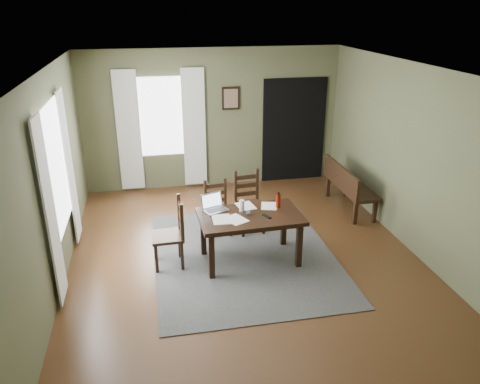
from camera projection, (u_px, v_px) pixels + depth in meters
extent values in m
cube|color=#492C16|center=(244.00, 256.00, 6.91)|extent=(5.00, 6.00, 0.01)
cube|color=#535739|center=(213.00, 119.00, 9.11)|extent=(5.00, 0.02, 2.70)
cube|color=#535739|center=(322.00, 295.00, 3.67)|extent=(5.00, 0.02, 2.70)
cube|color=#535739|center=(52.00, 183.00, 5.94)|extent=(0.02, 6.00, 2.70)
cube|color=#535739|center=(411.00, 159.00, 6.84)|extent=(0.02, 6.00, 2.70)
cube|color=white|center=(245.00, 69.00, 5.88)|extent=(5.00, 6.00, 0.02)
cube|color=#3F3F3F|center=(244.00, 255.00, 6.90)|extent=(2.60, 3.20, 0.01)
cube|color=black|center=(250.00, 217.00, 6.53)|extent=(1.47, 0.92, 0.06)
cube|color=black|center=(250.00, 220.00, 6.55)|extent=(1.31, 0.76, 0.05)
cube|color=black|center=(212.00, 258.00, 6.24)|extent=(0.08, 0.08, 0.61)
cube|color=black|center=(203.00, 235.00, 6.84)|extent=(0.08, 0.08, 0.61)
cube|color=black|center=(299.00, 247.00, 6.51)|extent=(0.08, 0.08, 0.61)
cube|color=black|center=(284.00, 226.00, 7.11)|extent=(0.08, 0.08, 0.61)
cube|color=black|center=(167.00, 236.00, 6.50)|extent=(0.45, 0.45, 0.04)
cube|color=black|center=(155.00, 247.00, 6.71)|extent=(0.04, 0.04, 0.42)
cube|color=black|center=(180.00, 244.00, 6.78)|extent=(0.04, 0.04, 0.42)
cube|color=black|center=(157.00, 259.00, 6.39)|extent=(0.04, 0.04, 0.42)
cube|color=black|center=(182.00, 256.00, 6.46)|extent=(0.04, 0.04, 0.42)
cube|color=black|center=(179.00, 211.00, 6.60)|extent=(0.05, 0.05, 0.54)
cube|color=black|center=(182.00, 223.00, 6.26)|extent=(0.05, 0.05, 0.54)
cube|color=black|center=(181.00, 226.00, 6.48)|extent=(0.03, 0.32, 0.07)
cube|color=black|center=(181.00, 217.00, 6.43)|extent=(0.03, 0.32, 0.07)
cube|color=black|center=(180.00, 207.00, 6.37)|extent=(0.03, 0.32, 0.07)
cube|color=black|center=(218.00, 211.00, 7.40)|extent=(0.42, 0.42, 0.04)
cube|color=black|center=(212.00, 228.00, 7.30)|extent=(0.04, 0.04, 0.37)
cube|color=black|center=(207.00, 220.00, 7.57)|extent=(0.04, 0.04, 0.37)
cube|color=black|center=(231.00, 226.00, 7.39)|extent=(0.04, 0.04, 0.37)
cube|color=black|center=(225.00, 218.00, 7.66)|extent=(0.04, 0.04, 0.37)
cube|color=black|center=(205.00, 194.00, 7.41)|extent=(0.05, 0.05, 0.47)
cube|color=black|center=(225.00, 192.00, 7.51)|extent=(0.05, 0.05, 0.47)
cube|color=black|center=(215.00, 200.00, 7.51)|extent=(0.28, 0.06, 0.06)
cube|color=black|center=(215.00, 193.00, 7.46)|extent=(0.28, 0.06, 0.06)
cube|color=black|center=(215.00, 186.00, 7.41)|extent=(0.28, 0.06, 0.06)
cube|color=black|center=(250.00, 206.00, 7.48)|extent=(0.47, 0.47, 0.04)
cube|color=black|center=(243.00, 225.00, 7.37)|extent=(0.05, 0.05, 0.42)
cube|color=black|center=(237.00, 216.00, 7.68)|extent=(0.05, 0.05, 0.42)
cube|color=black|center=(264.00, 222.00, 7.47)|extent=(0.05, 0.05, 0.42)
cube|color=black|center=(256.00, 213.00, 7.77)|extent=(0.05, 0.05, 0.42)
cube|color=black|center=(235.00, 187.00, 7.50)|extent=(0.05, 0.05, 0.53)
cube|color=black|center=(257.00, 184.00, 7.60)|extent=(0.05, 0.05, 0.53)
cube|color=black|center=(246.00, 194.00, 7.60)|extent=(0.32, 0.06, 0.07)
cube|color=black|center=(246.00, 185.00, 7.55)|extent=(0.32, 0.06, 0.07)
cube|color=black|center=(246.00, 177.00, 7.50)|extent=(0.32, 0.06, 0.07)
cube|color=black|center=(351.00, 186.00, 8.32)|extent=(0.47, 1.45, 0.06)
cube|color=black|center=(375.00, 211.00, 7.88)|extent=(0.06, 0.06, 0.40)
cube|color=black|center=(355.00, 213.00, 7.82)|extent=(0.06, 0.06, 0.40)
cube|color=black|center=(345.00, 185.00, 9.01)|extent=(0.06, 0.06, 0.40)
cube|color=black|center=(328.00, 186.00, 8.94)|extent=(0.06, 0.06, 0.40)
cube|color=black|center=(341.00, 176.00, 8.21)|extent=(0.05, 1.45, 0.35)
cube|color=#B7B7BC|center=(216.00, 210.00, 6.64)|extent=(0.39, 0.33, 0.02)
cube|color=#B7B7BC|center=(211.00, 200.00, 6.69)|extent=(0.33, 0.17, 0.22)
cube|color=silver|center=(212.00, 200.00, 6.69)|extent=(0.29, 0.14, 0.18)
cube|color=#3F3F42|center=(216.00, 210.00, 6.63)|extent=(0.31, 0.23, 0.00)
cube|color=#3F3F42|center=(248.00, 213.00, 6.53)|extent=(0.07, 0.11, 0.03)
cube|color=black|center=(266.00, 216.00, 6.45)|extent=(0.11, 0.16, 0.02)
cylinder|color=silver|center=(242.00, 206.00, 6.60)|extent=(0.10, 0.10, 0.16)
cylinder|color=#9A240B|center=(278.00, 201.00, 6.72)|extent=(0.08, 0.08, 0.20)
cylinder|color=black|center=(278.00, 193.00, 6.68)|extent=(0.05, 0.05, 0.03)
cube|color=white|center=(222.00, 219.00, 6.38)|extent=(0.26, 0.34, 0.00)
cube|color=white|center=(246.00, 206.00, 6.79)|extent=(0.29, 0.35, 0.00)
cube|color=white|center=(269.00, 206.00, 6.79)|extent=(0.29, 0.34, 0.00)
cube|color=white|center=(236.00, 219.00, 6.37)|extent=(0.36, 0.39, 0.00)
cube|color=white|center=(56.00, 170.00, 6.09)|extent=(0.01, 1.30, 1.70)
cube|color=white|center=(161.00, 117.00, 8.87)|extent=(1.00, 0.01, 1.50)
cube|color=silver|center=(50.00, 213.00, 5.45)|extent=(0.03, 0.48, 2.30)
cube|color=silver|center=(69.00, 167.00, 6.93)|extent=(0.03, 0.48, 2.30)
cube|color=silver|center=(129.00, 132.00, 8.82)|extent=(0.44, 0.03, 2.30)
cube|color=silver|center=(194.00, 128.00, 9.05)|extent=(0.44, 0.03, 2.30)
cube|color=black|center=(231.00, 98.00, 9.00)|extent=(0.34, 0.03, 0.44)
cube|color=brown|center=(231.00, 98.00, 8.98)|extent=(0.27, 0.01, 0.36)
cube|color=black|center=(294.00, 130.00, 9.50)|extent=(1.30, 0.03, 2.10)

